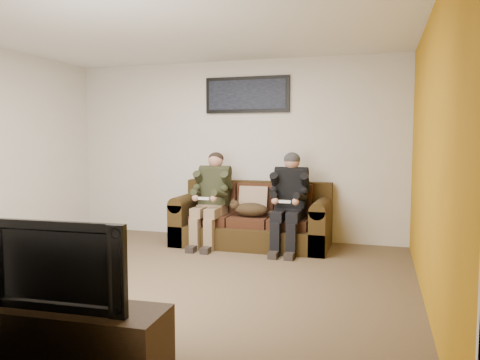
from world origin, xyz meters
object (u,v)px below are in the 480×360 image
(person_left, at_px, (212,193))
(person_right, at_px, (289,196))
(sofa, at_px, (253,221))
(framed_poster, at_px, (247,95))
(cat, at_px, (250,209))
(tv_stand, at_px, (66,338))
(television, at_px, (63,263))

(person_left, height_order, person_right, person_right)
(sofa, xyz_separation_m, person_right, (0.54, -0.18, 0.39))
(sofa, xyz_separation_m, framed_poster, (-0.20, 0.39, 1.77))
(person_left, xyz_separation_m, cat, (0.55, -0.04, -0.19))
(tv_stand, relative_size, television, 1.36)
(sofa, xyz_separation_m, person_left, (-0.54, -0.18, 0.39))
(sofa, height_order, cat, sofa)
(sofa, xyz_separation_m, tv_stand, (-0.20, -3.78, -0.12))
(person_right, xyz_separation_m, tv_stand, (-0.74, -3.60, -0.51))
(person_right, height_order, television, person_right)
(cat, distance_m, tv_stand, 3.58)
(framed_poster, bearing_deg, person_left, -121.06)
(television, bearing_deg, cat, 84.27)
(person_left, bearing_deg, sofa, 17.99)
(sofa, relative_size, television, 2.18)
(framed_poster, bearing_deg, tv_stand, -90.04)
(sofa, height_order, television, television)
(cat, bearing_deg, person_right, 3.88)
(person_left, height_order, framed_poster, framed_poster)
(sofa, distance_m, framed_poster, 1.83)
(person_left, relative_size, person_right, 0.99)
(sofa, xyz_separation_m, cat, (0.01, -0.21, 0.20))
(cat, bearing_deg, sofa, 92.38)
(person_left, xyz_separation_m, person_right, (1.08, 0.00, 0.00))
(sofa, bearing_deg, television, -93.07)
(sofa, relative_size, cat, 3.20)
(framed_poster, relative_size, tv_stand, 0.96)
(tv_stand, bearing_deg, framed_poster, 87.63)
(cat, height_order, tv_stand, cat)
(person_left, distance_m, television, 3.62)
(person_right, distance_m, cat, 0.57)
(cat, relative_size, tv_stand, 0.50)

